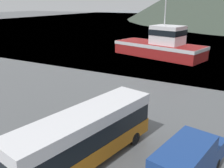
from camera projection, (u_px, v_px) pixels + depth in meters
name	position (u px, v px, depth m)	size (l,w,h in m)	color
tour_bus	(86.00, 135.00, 15.07)	(4.47, 10.53, 3.38)	#B26614
delivery_van	(188.00, 162.00, 13.40)	(3.14, 6.47, 2.59)	navy
fishing_boat	(161.00, 45.00, 44.81)	(17.23, 9.69, 12.50)	maroon
storage_bin	(11.00, 148.00, 16.09)	(1.39, 1.48, 1.15)	teal
small_boat	(177.00, 50.00, 48.40)	(5.44, 3.42, 1.04)	black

